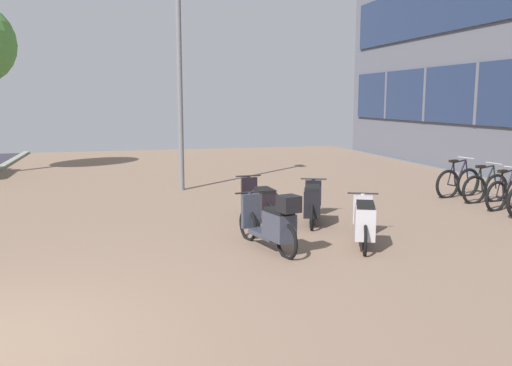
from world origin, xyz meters
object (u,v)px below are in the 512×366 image
scooter_far (260,203)px  bicycle_rack_04 (485,188)px  scooter_mid (273,223)px  bicycle_rack_03 (506,194)px  scooter_extra (364,222)px  lamp_post (179,64)px  bicycle_rack_05 (458,183)px  scooter_near (312,203)px

scooter_far → bicycle_rack_04: bearing=7.9°
bicycle_rack_04 → scooter_mid: bearing=-156.0°
bicycle_rack_03 → scooter_extra: 4.63m
lamp_post → bicycle_rack_05: bearing=-23.0°
scooter_far → scooter_extra: scooter_far is taller
bicycle_rack_05 → bicycle_rack_03: bearing=-87.4°
bicycle_rack_03 → scooter_extra: (-4.21, -1.91, 0.07)m
bicycle_rack_04 → lamp_post: 7.86m
bicycle_rack_03 → bicycle_rack_05: 1.56m
scooter_near → lamp_post: 5.59m
bicycle_rack_04 → scooter_mid: size_ratio=0.76×
bicycle_rack_05 → scooter_near: 4.71m
bicycle_rack_05 → scooter_mid: bearing=-149.2°
bicycle_rack_03 → lamp_post: 8.16m
bicycle_rack_04 → scooter_near: 4.64m
scooter_extra → lamp_post: bearing=109.3°
scooter_far → scooter_near: bearing=-13.5°
scooter_near → scooter_far: bearing=166.5°
scooter_mid → scooter_near: bearing=51.8°
scooter_extra → bicycle_rack_03: bearing=24.4°
bicycle_rack_05 → scooter_far: (-5.32, -1.54, 0.05)m
bicycle_rack_03 → bicycle_rack_04: size_ratio=0.98×
bicycle_rack_03 → scooter_extra: bicycle_rack_03 is taller
bicycle_rack_05 → scooter_near: (-4.37, -1.77, 0.06)m
scooter_near → scooter_far: 0.98m
bicycle_rack_04 → scooter_near: bearing=-167.7°
scooter_extra → lamp_post: 7.08m
bicycle_rack_04 → scooter_extra: 5.07m
bicycle_rack_05 → scooter_mid: (-5.61, -3.35, 0.10)m
scooter_near → scooter_mid: scooter_mid is taller
scooter_mid → scooter_far: scooter_mid is taller
bicycle_rack_03 → scooter_far: size_ratio=0.68×
bicycle_rack_03 → scooter_mid: 5.96m
bicycle_rack_05 → scooter_near: bicycle_rack_05 is taller
scooter_mid → scooter_extra: 1.48m
scooter_near → scooter_extra: bearing=-82.4°
bicycle_rack_05 → scooter_extra: bicycle_rack_05 is taller
bicycle_rack_04 → scooter_mid: (-5.77, -2.57, 0.11)m
scooter_extra → scooter_mid: bearing=175.3°
bicycle_rack_04 → bicycle_rack_05: 0.79m
scooter_near → lamp_post: size_ratio=0.30×
bicycle_rack_03 → scooter_far: 5.39m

